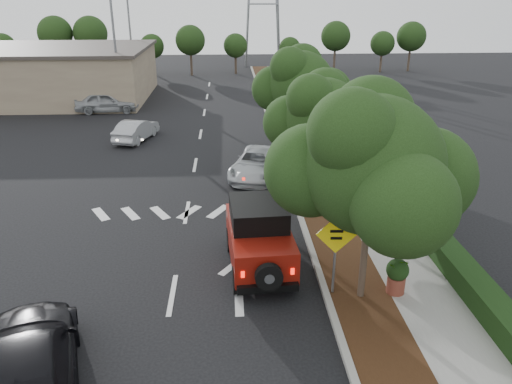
{
  "coord_description": "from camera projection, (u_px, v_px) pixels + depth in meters",
  "views": [
    {
      "loc": [
        1.81,
        -12.84,
        8.52
      ],
      "look_at": [
        2.69,
        3.0,
        2.06
      ],
      "focal_mm": 35.0,
      "sensor_mm": 36.0,
      "label": 1
    }
  ],
  "objects": [
    {
      "name": "commercial_building",
      "position": [
        12.0,
        75.0,
        41.16
      ],
      "size": [
        22.0,
        12.0,
        4.0
      ],
      "primitive_type": "cube",
      "color": "#85715C",
      "rests_on": "ground"
    },
    {
      "name": "silver_suv_ahead",
      "position": [
        258.0,
        163.0,
        24.27
      ],
      "size": [
        3.43,
        5.18,
        1.32
      ],
      "primitive_type": "imported",
      "rotation": [
        0.0,
        0.0,
        -0.28
      ],
      "color": "#B6BABE",
      "rests_on": "ground"
    },
    {
      "name": "light_pole_b",
      "position": [
        135.0,
        82.0,
        49.75
      ],
      "size": [
        2.0,
        0.22,
        9.0
      ],
      "primitive_type": null,
      "color": "slate",
      "rests_on": "ground"
    },
    {
      "name": "transmission_tower",
      "position": [
        263.0,
        66.0,
        59.7
      ],
      "size": [
        7.0,
        4.0,
        28.0
      ],
      "primitive_type": null,
      "color": "slate",
      "rests_on": "ground"
    },
    {
      "name": "street_tree_near",
      "position": [
        360.0,
        298.0,
        14.82
      ],
      "size": [
        3.8,
        3.8,
        5.92
      ],
      "primitive_type": null,
      "color": "black",
      "rests_on": "ground"
    },
    {
      "name": "planting_strip",
      "position": [
        301.0,
        162.0,
        26.36
      ],
      "size": [
        1.8,
        70.0,
        0.12
      ],
      "primitive_type": "cube",
      "color": "black",
      "rests_on": "ground"
    },
    {
      "name": "ground",
      "position": [
        172.0,
        295.0,
        14.99
      ],
      "size": [
        120.0,
        120.0,
        0.0
      ],
      "primitive_type": "plane",
      "color": "black",
      "rests_on": "ground"
    },
    {
      "name": "parked_suv",
      "position": [
        107.0,
        102.0,
        37.01
      ],
      "size": [
        4.69,
        2.16,
        1.55
      ],
      "primitive_type": "imported",
      "rotation": [
        0.0,
        0.0,
        1.64
      ],
      "color": "#9A9CA1",
      "rests_on": "ground"
    },
    {
      "name": "silver_sedan_oncoming",
      "position": [
        136.0,
        130.0,
        30.14
      ],
      "size": [
        2.38,
        4.1,
        1.28
      ],
      "primitive_type": "imported",
      "rotation": [
        0.0,
        0.0,
        2.86
      ],
      "color": "#A0A1A7",
      "rests_on": "ground"
    },
    {
      "name": "red_jeep",
      "position": [
        258.0,
        235.0,
        16.2
      ],
      "size": [
        2.15,
        4.38,
        2.2
      ],
      "rotation": [
        0.0,
        0.0,
        0.06
      ],
      "color": "black",
      "rests_on": "ground"
    },
    {
      "name": "sidewalk",
      "position": [
        337.0,
        161.0,
        26.46
      ],
      "size": [
        2.0,
        70.0,
        0.12
      ],
      "primitive_type": "cube",
      "color": "gray",
      "rests_on": "ground"
    },
    {
      "name": "black_suv_oncoming",
      "position": [
        25.0,
        368.0,
        10.94
      ],
      "size": [
        3.82,
        6.03,
        1.63
      ],
      "primitive_type": "imported",
      "rotation": [
        0.0,
        0.0,
        3.44
      ],
      "color": "black",
      "rests_on": "ground"
    },
    {
      "name": "terracotta_planter",
      "position": [
        397.0,
        273.0,
        14.67
      ],
      "size": [
        0.67,
        0.67,
        1.16
      ],
      "rotation": [
        0.0,
        0.0,
        -0.01
      ],
      "color": "brown",
      "rests_on": "ground"
    },
    {
      "name": "street_tree_far",
      "position": [
        299.0,
        157.0,
        27.31
      ],
      "size": [
        3.4,
        3.4,
        5.62
      ],
      "primitive_type": null,
      "color": "black",
      "rests_on": "ground"
    },
    {
      "name": "street_tree_mid",
      "position": [
        319.0,
        204.0,
        21.29
      ],
      "size": [
        3.2,
        3.2,
        5.32
      ],
      "primitive_type": null,
      "color": "black",
      "rests_on": "ground"
    },
    {
      "name": "hedge",
      "position": [
        363.0,
        155.0,
        26.4
      ],
      "size": [
        0.8,
        70.0,
        0.8
      ],
      "primitive_type": "cube",
      "color": "black",
      "rests_on": "ground"
    },
    {
      "name": "curb",
      "position": [
        283.0,
        162.0,
        26.3
      ],
      "size": [
        0.2,
        70.0,
        0.15
      ],
      "primitive_type": "cube",
      "color": "#9E9B93",
      "rests_on": "ground"
    },
    {
      "name": "speed_hump_sign",
      "position": [
        336.0,
        244.0,
        14.29
      ],
      "size": [
        1.18,
        0.12,
        2.52
      ],
      "rotation": [
        0.0,
        0.0,
        -0.05
      ],
      "color": "slate",
      "rests_on": "ground"
    },
    {
      "name": "light_pole_a",
      "position": [
        121.0,
        108.0,
        38.7
      ],
      "size": [
        2.0,
        0.22,
        9.0
      ],
      "primitive_type": null,
      "color": "slate",
      "rests_on": "ground"
    }
  ]
}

